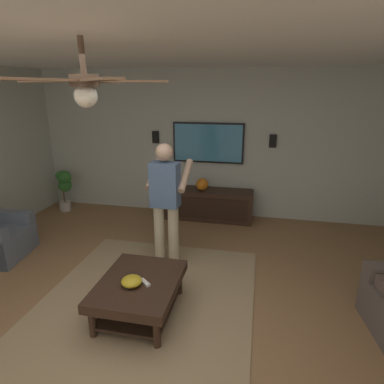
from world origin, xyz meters
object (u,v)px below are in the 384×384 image
object	(u,v)px
remote_white	(145,282)
ceiling_fan	(85,85)
tv	(208,143)
wall_speaker_right	(156,137)
coffee_table	(139,289)
potted_plant_short	(64,184)
vase_round	(202,184)
person_standing	(166,197)
wall_speaker_left	(273,141)
remote_black	(130,285)
media_console	(205,204)
bowl	(132,281)

from	to	relation	value
remote_white	ceiling_fan	size ratio (longest dim) A/B	0.13
tv	wall_speaker_right	world-z (taller)	tv
coffee_table	potted_plant_short	size ratio (longest dim) A/B	1.24
coffee_table	vase_round	world-z (taller)	vase_round
person_standing	wall_speaker_left	distance (m)	2.39
wall_speaker_left	wall_speaker_right	world-z (taller)	wall_speaker_right
remote_black	ceiling_fan	xyz separation A→B (m)	(-0.47, 0.01, 1.89)
media_console	bowl	world-z (taller)	media_console
person_standing	remote_black	bearing A→B (deg)	-178.30
remote_black	media_console	bearing A→B (deg)	-10.97
vase_round	wall_speaker_right	size ratio (longest dim) A/B	1.00
coffee_table	person_standing	bearing A→B (deg)	1.15
remote_white	vase_round	xyz separation A→B (m)	(2.74, -0.09, 0.25)
media_console	vase_round	xyz separation A→B (m)	(-0.04, 0.05, 0.39)
vase_round	wall_speaker_right	bearing A→B (deg)	72.46
tv	wall_speaker_left	xyz separation A→B (m)	(0.01, -1.12, 0.07)
person_standing	potted_plant_short	bearing A→B (deg)	62.38
remote_white	remote_black	world-z (taller)	same
potted_plant_short	wall_speaker_left	xyz separation A→B (m)	(0.41, -3.84, 0.88)
tv	potted_plant_short	xyz separation A→B (m)	(-0.40, 2.71, -0.81)
media_console	person_standing	bearing A→B (deg)	-8.41
bowl	wall_speaker_left	xyz separation A→B (m)	(3.09, -1.38, 0.98)
potted_plant_short	remote_black	distance (m)	3.63
remote_black	wall_speaker_right	size ratio (longest dim) A/B	0.68
coffee_table	media_console	bearing A→B (deg)	-4.59
bowl	ceiling_fan	xyz separation A→B (m)	(-0.49, 0.02, 1.86)
person_standing	wall_speaker_left	xyz separation A→B (m)	(1.89, -1.37, 0.49)
person_standing	potted_plant_short	xyz separation A→B (m)	(1.48, 2.47, -0.39)
person_standing	vase_round	xyz separation A→B (m)	(1.60, -0.19, -0.27)
bowl	wall_speaker_left	world-z (taller)	wall_speaker_left
tv	wall_speaker_left	bearing A→B (deg)	90.67
person_standing	ceiling_fan	xyz separation A→B (m)	(-1.68, 0.04, 1.37)
potted_plant_short	vase_round	bearing A→B (deg)	-87.48
potted_plant_short	wall_speaker_left	distance (m)	3.96
ceiling_fan	wall_speaker_left	bearing A→B (deg)	-21.44
bowl	ceiling_fan	size ratio (longest dim) A/B	0.18
wall_speaker_left	ceiling_fan	world-z (taller)	ceiling_fan
media_console	bowl	xyz separation A→B (m)	(-2.84, 0.26, 0.17)
remote_white	potted_plant_short	bearing A→B (deg)	-6.24
tv	vase_round	distance (m)	0.75
remote_white	vase_round	distance (m)	2.75
remote_white	wall_speaker_left	size ratio (longest dim) A/B	0.68
person_standing	wall_speaker_left	size ratio (longest dim) A/B	7.45
person_standing	wall_speaker_left	bearing A→B (deg)	-32.47
tv	potted_plant_short	distance (m)	2.86
tv	wall_speaker_right	xyz separation A→B (m)	(0.01, 0.98, 0.07)
media_console	tv	world-z (taller)	tv
potted_plant_short	vase_round	world-z (taller)	potted_plant_short
bowl	remote_black	world-z (taller)	bowl
coffee_table	wall_speaker_left	world-z (taller)	wall_speaker_left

